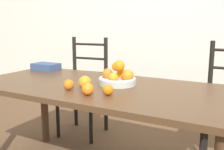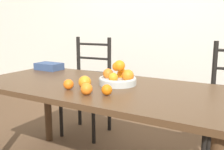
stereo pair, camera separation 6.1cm
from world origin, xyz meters
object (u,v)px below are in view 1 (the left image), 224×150
(book_stack, at_px, (46,67))
(orange_loose_0, at_px, (88,89))
(chair_left, at_px, (84,88))
(fruit_bowl, at_px, (118,77))
(orange_loose_2, at_px, (85,82))
(orange_loose_1, at_px, (108,90))
(orange_loose_3, at_px, (69,85))

(book_stack, bearing_deg, orange_loose_0, -33.60)
(chair_left, bearing_deg, fruit_bowl, -46.79)
(orange_loose_2, distance_m, book_stack, 0.82)
(orange_loose_1, distance_m, orange_loose_2, 0.22)
(chair_left, height_order, book_stack, chair_left)
(orange_loose_0, relative_size, orange_loose_3, 1.08)
(fruit_bowl, distance_m, orange_loose_2, 0.25)
(fruit_bowl, relative_size, orange_loose_1, 4.02)
(fruit_bowl, xyz_separation_m, chair_left, (-0.72, 0.63, -0.30))
(orange_loose_0, bearing_deg, orange_loose_1, 26.26)
(fruit_bowl, height_order, orange_loose_2, fruit_bowl)
(orange_loose_1, height_order, chair_left, chair_left)
(book_stack, bearing_deg, fruit_bowl, -13.82)
(fruit_bowl, distance_m, orange_loose_3, 0.35)
(orange_loose_1, relative_size, orange_loose_2, 0.77)
(fruit_bowl, relative_size, orange_loose_3, 3.90)
(orange_loose_0, xyz_separation_m, chair_left, (-0.69, 0.96, -0.29))
(orange_loose_3, bearing_deg, book_stack, 142.27)
(orange_loose_3, bearing_deg, orange_loose_1, 1.20)
(fruit_bowl, height_order, chair_left, chair_left)
(fruit_bowl, xyz_separation_m, orange_loose_0, (-0.03, -0.33, -0.02))
(fruit_bowl, height_order, orange_loose_1, fruit_bowl)
(fruit_bowl, relative_size, orange_loose_0, 3.61)
(orange_loose_0, distance_m, orange_loose_2, 0.16)
(fruit_bowl, bearing_deg, chair_left, 138.56)
(book_stack, bearing_deg, orange_loose_1, -27.81)
(orange_loose_3, bearing_deg, chair_left, 119.09)
(orange_loose_2, xyz_separation_m, orange_loose_3, (-0.07, -0.08, -0.01))
(orange_loose_0, bearing_deg, orange_loose_2, 129.84)
(orange_loose_2, height_order, chair_left, chair_left)
(orange_loose_1, height_order, book_stack, orange_loose_1)
(orange_loose_1, bearing_deg, fruit_bowl, 105.51)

